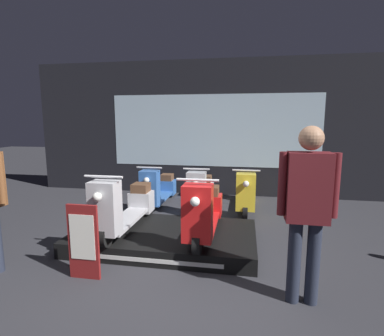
% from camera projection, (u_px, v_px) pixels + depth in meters
% --- Properties ---
extents(ground_plane, '(30.00, 30.00, 0.00)m').
position_uv_depth(ground_plane, '(172.00, 286.00, 3.29)').
color(ground_plane, '#2D2D33').
extents(shop_wall_back, '(8.97, 0.09, 3.20)m').
position_uv_depth(shop_wall_back, '(213.00, 129.00, 7.13)').
color(shop_wall_back, black).
rests_on(shop_wall_back, ground_plane).
extents(display_platform, '(2.60, 1.44, 0.22)m').
position_uv_depth(display_platform, '(165.00, 237.00, 4.38)').
color(display_platform, black).
rests_on(display_platform, ground_plane).
extents(scooter_display_left, '(0.50, 1.73, 0.92)m').
position_uv_depth(scooter_display_left, '(124.00, 207.00, 4.34)').
color(scooter_display_left, black).
rests_on(scooter_display_left, display_platform).
extents(scooter_display_right, '(0.50, 1.73, 0.92)m').
position_uv_depth(scooter_display_right, '(204.00, 211.00, 4.14)').
color(scooter_display_right, black).
rests_on(scooter_display_right, display_platform).
extents(scooter_backrow_0, '(0.50, 1.73, 0.92)m').
position_uv_depth(scooter_backrow_0, '(159.00, 189.00, 6.39)').
color(scooter_backrow_0, black).
rests_on(scooter_backrow_0, ground_plane).
extents(scooter_backrow_1, '(0.50, 1.73, 0.92)m').
position_uv_depth(scooter_backrow_1, '(201.00, 191.00, 6.23)').
color(scooter_backrow_1, black).
rests_on(scooter_backrow_1, ground_plane).
extents(scooter_backrow_2, '(0.50, 1.73, 0.92)m').
position_uv_depth(scooter_backrow_2, '(245.00, 193.00, 6.07)').
color(scooter_backrow_2, black).
rests_on(scooter_backrow_2, ground_plane).
extents(person_right_browsing, '(0.56, 0.23, 1.76)m').
position_uv_depth(person_right_browsing, '(307.00, 203.00, 2.85)').
color(person_right_browsing, '#232838').
rests_on(person_right_browsing, ground_plane).
extents(price_sign_board, '(0.36, 0.04, 0.88)m').
position_uv_depth(price_sign_board, '(83.00, 242.00, 3.39)').
color(price_sign_board, maroon).
rests_on(price_sign_board, ground_plane).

